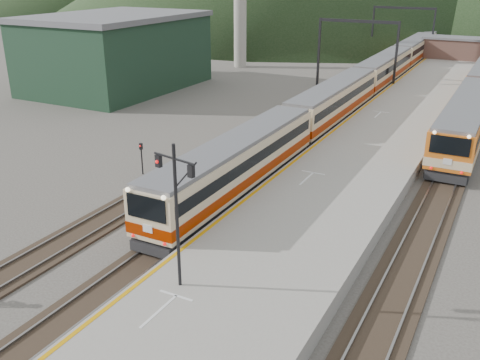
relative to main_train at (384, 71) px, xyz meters
The scene contains 13 objects.
track_main 17.55m from the main_train, 90.00° to the right, with size 2.60×200.00×0.23m.
track_far 18.25m from the main_train, 105.99° to the right, with size 2.60×200.00×0.23m.
track_second 20.98m from the main_train, 56.62° to the right, with size 2.60×200.00×0.23m.
platform 20.29m from the main_train, 73.94° to the right, with size 8.00×100.00×1.00m, color gray.
gantry_near 5.26m from the main_train, 139.29° to the right, with size 9.55×0.25×8.00m.
gantry_far 23.02m from the main_train, 97.20° to the left, with size 9.55×0.25×8.00m.
warehouse 32.07m from the main_train, 151.11° to the right, with size 14.50×20.50×8.60m.
station_shed 21.31m from the main_train, 74.75° to the left, with size 9.40×4.40×3.10m.
main_train is the anchor object (origin of this frame).
second_train 14.85m from the main_train, 39.25° to the right, with size 3.04×41.37×3.71m.
signal_mast 49.70m from the main_train, 85.97° to the right, with size 2.17×0.59×6.27m.
short_signal_b 28.62m from the main_train, 94.16° to the right, with size 0.26×0.22×2.27m.
short_signal_c 38.36m from the main_train, 101.46° to the right, with size 0.26×0.22×2.27m.
Camera 1 is at (14.77, -8.05, 13.50)m, focal length 40.00 mm.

